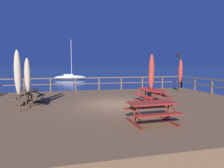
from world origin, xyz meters
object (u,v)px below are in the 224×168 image
(picnic_table_front_left, at_px, (152,108))
(picnic_table_back_right, at_px, (152,93))
(patio_umbrella_tall_back_right, at_px, (28,75))
(picnic_table_mid_right, at_px, (29,95))
(patio_umbrella_tall_front, at_px, (18,73))
(lamp_post_hooked, at_px, (179,65))
(patio_umbrella_short_back, at_px, (151,72))
(sailboat_distant, at_px, (70,77))
(patio_umbrella_tall_mid_left, at_px, (180,71))

(picnic_table_front_left, relative_size, picnic_table_back_right, 0.87)
(patio_umbrella_tall_back_right, bearing_deg, picnic_table_back_right, -8.55)
(picnic_table_mid_right, relative_size, patio_umbrella_tall_back_right, 0.67)
(patio_umbrella_tall_front, xyz_separation_m, lamp_post_hooked, (11.71, 5.83, 0.34))
(picnic_table_front_left, xyz_separation_m, lamp_post_hooked, (6.59, 8.69, 1.56))
(picnic_table_mid_right, distance_m, patio_umbrella_tall_back_right, 1.03)
(patio_umbrella_short_back, bearing_deg, picnic_table_mid_right, 171.37)
(picnic_table_front_left, bearing_deg, picnic_table_mid_right, 139.23)
(lamp_post_hooked, distance_m, sailboat_distant, 24.56)
(picnic_table_back_right, distance_m, patio_umbrella_tall_mid_left, 5.39)
(picnic_table_mid_right, relative_size, patio_umbrella_tall_front, 0.60)
(picnic_table_back_right, relative_size, sailboat_distant, 0.27)
(picnic_table_front_left, distance_m, patio_umbrella_tall_back_right, 6.70)
(patio_umbrella_tall_back_right, relative_size, sailboat_distant, 0.32)
(patio_umbrella_tall_back_right, bearing_deg, patio_umbrella_tall_mid_left, 13.34)
(picnic_table_front_left, bearing_deg, lamp_post_hooked, 52.80)
(patio_umbrella_short_back, relative_size, patio_umbrella_tall_front, 0.97)
(picnic_table_front_left, distance_m, patio_umbrella_tall_mid_left, 8.85)
(patio_umbrella_tall_back_right, bearing_deg, lamp_post_hooked, 20.58)
(patio_umbrella_tall_mid_left, xyz_separation_m, patio_umbrella_tall_front, (-10.65, -3.97, 0.15))
(patio_umbrella_tall_mid_left, bearing_deg, lamp_post_hooked, 60.28)
(patio_umbrella_tall_mid_left, relative_size, lamp_post_hooked, 0.80)
(patio_umbrella_tall_front, relative_size, sailboat_distant, 0.36)
(patio_umbrella_tall_back_right, bearing_deg, patio_umbrella_tall_front, -94.08)
(patio_umbrella_tall_front, distance_m, lamp_post_hooked, 13.09)
(patio_umbrella_tall_back_right, height_order, sailboat_distant, sailboat_distant)
(picnic_table_front_left, relative_size, lamp_post_hooked, 0.56)
(picnic_table_mid_right, height_order, picnic_table_front_left, same)
(lamp_post_hooked, relative_size, sailboat_distant, 0.41)
(picnic_table_mid_right, height_order, patio_umbrella_short_back, patio_umbrella_short_back)
(patio_umbrella_short_back, bearing_deg, patio_umbrella_tall_mid_left, 40.96)
(sailboat_distant, bearing_deg, picnic_table_front_left, -85.14)
(picnic_table_front_left, height_order, patio_umbrella_tall_front, patio_umbrella_tall_front)
(picnic_table_front_left, height_order, picnic_table_back_right, same)
(patio_umbrella_tall_back_right, xyz_separation_m, lamp_post_hooked, (11.61, 4.36, 0.53))
(picnic_table_back_right, distance_m, sailboat_distant, 28.31)
(picnic_table_back_right, height_order, patio_umbrella_tall_mid_left, patio_umbrella_tall_mid_left)
(patio_umbrella_short_back, height_order, patio_umbrella_tall_front, patio_umbrella_tall_front)
(lamp_post_hooked, bearing_deg, sailboat_distant, 112.25)
(patio_umbrella_tall_mid_left, bearing_deg, patio_umbrella_tall_back_right, -166.66)
(picnic_table_mid_right, height_order, patio_umbrella_tall_back_right, patio_umbrella_tall_back_right)
(sailboat_distant, bearing_deg, patio_umbrella_short_back, -81.56)
(picnic_table_mid_right, distance_m, picnic_table_back_right, 6.63)
(patio_umbrella_tall_mid_left, relative_size, patio_umbrella_tall_front, 0.92)
(picnic_table_back_right, bearing_deg, picnic_table_mid_right, 171.64)
(picnic_table_front_left, height_order, patio_umbrella_tall_mid_left, patio_umbrella_tall_mid_left)
(picnic_table_back_right, height_order, lamp_post_hooked, lamp_post_hooked)
(lamp_post_hooked, bearing_deg, patio_umbrella_tall_front, -153.56)
(patio_umbrella_tall_mid_left, distance_m, lamp_post_hooked, 2.20)
(patio_umbrella_tall_back_right, distance_m, patio_umbrella_tall_mid_left, 10.84)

